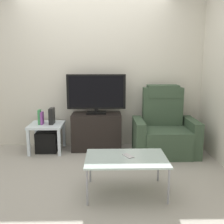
{
  "coord_description": "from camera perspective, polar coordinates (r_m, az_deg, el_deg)",
  "views": [
    {
      "loc": [
        0.19,
        -3.42,
        1.46
      ],
      "look_at": [
        0.29,
        0.5,
        0.7
      ],
      "focal_mm": 42.08,
      "sensor_mm": 36.0,
      "label": 1
    }
  ],
  "objects": [
    {
      "name": "wall_back",
      "position": [
        4.56,
        -3.86,
        8.93
      ],
      "size": [
        6.4,
        0.06,
        2.6
      ],
      "primitive_type": "cube",
      "color": "beige",
      "rests_on": "ground"
    },
    {
      "name": "television",
      "position": [
        4.32,
        -3.44,
        4.13
      ],
      "size": [
        0.96,
        0.2,
        0.65
      ],
      "color": "black",
      "rests_on": "tv_stand"
    },
    {
      "name": "side_table",
      "position": [
        4.42,
        -14.01,
        -3.44
      ],
      "size": [
        0.54,
        0.54,
        0.46
      ],
      "color": "silver",
      "rests_on": "ground"
    },
    {
      "name": "coffee_table",
      "position": [
        2.96,
        3.08,
        -10.31
      ],
      "size": [
        0.9,
        0.6,
        0.41
      ],
      "color": "#B2C6C1",
      "rests_on": "ground"
    },
    {
      "name": "game_console",
      "position": [
        4.36,
        -12.94,
        -0.85
      ],
      "size": [
        0.07,
        0.2,
        0.26
      ],
      "primitive_type": "cube",
      "color": "black",
      "rests_on": "side_table"
    },
    {
      "name": "tv_stand",
      "position": [
        4.42,
        -3.36,
        -4.21
      ],
      "size": [
        0.81,
        0.45,
        0.6
      ],
      "color": "black",
      "rests_on": "ground"
    },
    {
      "name": "subwoofer_box",
      "position": [
        4.47,
        -13.87,
        -6.18
      ],
      "size": [
        0.33,
        0.33,
        0.33
      ],
      "primitive_type": "cube",
      "color": "black",
      "rests_on": "ground"
    },
    {
      "name": "recliner_armchair",
      "position": [
        4.3,
        11.29,
        -3.9
      ],
      "size": [
        0.98,
        0.78,
        1.08
      ],
      "rotation": [
        0.0,
        0.0,
        -0.12
      ],
      "color": "#384C38",
      "rests_on": "ground"
    },
    {
      "name": "book_leftmost",
      "position": [
        4.38,
        -15.45,
        -1.07
      ],
      "size": [
        0.04,
        0.11,
        0.24
      ],
      "primitive_type": "cube",
      "color": "#388C4C",
      "rests_on": "side_table"
    },
    {
      "name": "cell_phone",
      "position": [
        2.99,
        3.53,
        -9.48
      ],
      "size": [
        0.13,
        0.17,
        0.01
      ],
      "primitive_type": "cube",
      "rotation": [
        0.0,
        0.0,
        0.51
      ],
      "color": "#B7B7BC",
      "rests_on": "coffee_table"
    },
    {
      "name": "book_middle",
      "position": [
        4.37,
        -14.94,
        -1.29
      ],
      "size": [
        0.03,
        0.13,
        0.2
      ],
      "primitive_type": "cube",
      "color": "purple",
      "rests_on": "side_table"
    },
    {
      "name": "ground_plane",
      "position": [
        3.73,
        -4.35,
        -12.14
      ],
      "size": [
        6.4,
        6.4,
        0.0
      ],
      "primitive_type": "plane",
      "color": "#9E998E"
    }
  ]
}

